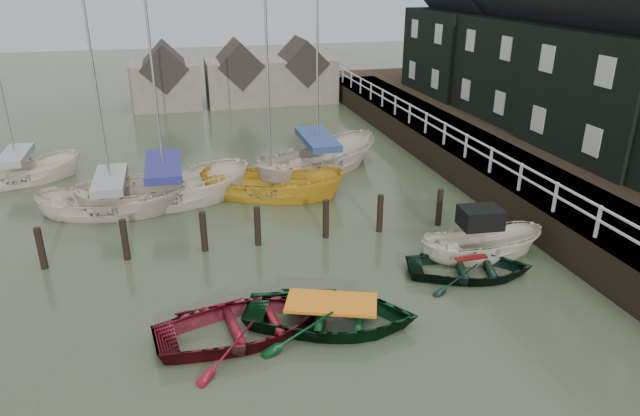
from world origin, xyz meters
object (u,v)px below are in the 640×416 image
object	(u,v)px
rowboat_red	(246,335)
rowboat_green	(331,325)
sailboat_c	(272,195)
rowboat_dkgreen	(469,275)
sailboat_e	(21,181)
sailboat_a	(115,211)
sailboat_d	(318,170)
motorboat	(479,254)
sailboat_b	(167,201)

from	to	relation	value
rowboat_red	rowboat_green	world-z (taller)	rowboat_red
rowboat_red	sailboat_c	world-z (taller)	sailboat_c
rowboat_dkgreen	sailboat_e	xyz separation A→B (m)	(-15.31, 12.60, 0.07)
rowboat_dkgreen	sailboat_c	xyz separation A→B (m)	(-4.75, 8.24, 0.01)
rowboat_green	rowboat_dkgreen	bearing A→B (deg)	-51.94
sailboat_a	sailboat_e	bearing A→B (deg)	51.60
sailboat_d	sailboat_e	size ratio (longest dim) A/B	1.33
rowboat_dkgreen	sailboat_d	size ratio (longest dim) A/B	0.32
rowboat_dkgreen	sailboat_c	world-z (taller)	sailboat_c
motorboat	sailboat_c	xyz separation A→B (m)	(-5.65, 7.21, -0.09)
rowboat_green	sailboat_a	distance (m)	11.31
rowboat_red	sailboat_b	xyz separation A→B (m)	(-1.91, 9.91, 0.06)
motorboat	sailboat_a	bearing A→B (deg)	64.31
sailboat_c	rowboat_dkgreen	bearing A→B (deg)	-127.29
rowboat_dkgreen	rowboat_red	bearing A→B (deg)	117.03
motorboat	rowboat_green	bearing A→B (deg)	118.61
sailboat_c	sailboat_d	xyz separation A→B (m)	(2.63, 2.58, 0.05)
sailboat_a	sailboat_c	bearing A→B (deg)	-78.53
sailboat_d	sailboat_c	bearing A→B (deg)	110.28
sailboat_e	motorboat	bearing A→B (deg)	-140.68
rowboat_green	sailboat_d	bearing A→B (deg)	7.90
rowboat_red	sailboat_b	size ratio (longest dim) A/B	0.38
motorboat	sailboat_d	bearing A→B (deg)	21.59
motorboat	rowboat_dkgreen	bearing A→B (deg)	143.42
sailboat_c	motorboat	bearing A→B (deg)	-119.16
sailboat_b	sailboat_e	distance (m)	7.53
rowboat_red	rowboat_green	xyz separation A→B (m)	(2.24, -0.11, 0.00)
motorboat	sailboat_d	world-z (taller)	sailboat_d
motorboat	sailboat_c	distance (m)	9.16
rowboat_green	sailboat_d	world-z (taller)	sailboat_d
sailboat_a	sailboat_c	distance (m)	6.26
sailboat_c	sailboat_a	bearing A→B (deg)	115.46
rowboat_green	rowboat_red	bearing A→B (deg)	107.57
rowboat_green	sailboat_e	distance (m)	17.58
rowboat_green	rowboat_dkgreen	world-z (taller)	rowboat_green
sailboat_d	sailboat_e	world-z (taller)	sailboat_d
sailboat_a	rowboat_dkgreen	bearing A→B (deg)	-117.07
rowboat_dkgreen	sailboat_e	size ratio (longest dim) A/B	0.42
rowboat_dkgreen	motorboat	xyz separation A→B (m)	(0.90, 1.03, 0.10)
rowboat_green	motorboat	size ratio (longest dim) A/B	1.08
sailboat_b	rowboat_green	bearing A→B (deg)	-163.13
rowboat_red	sailboat_d	bearing A→B (deg)	-29.78
sailboat_b	sailboat_e	world-z (taller)	sailboat_b
sailboat_b	sailboat_e	size ratio (longest dim) A/B	1.32
sailboat_d	rowboat_dkgreen	bearing A→B (deg)	166.94
sailboat_a	sailboat_e	distance (m)	6.34
rowboat_green	sailboat_a	world-z (taller)	sailboat_a
rowboat_red	motorboat	world-z (taller)	motorboat
sailboat_b	sailboat_d	xyz separation A→B (m)	(6.89, 2.35, 0.00)
rowboat_dkgreen	sailboat_d	xyz separation A→B (m)	(-2.12, 10.82, 0.06)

